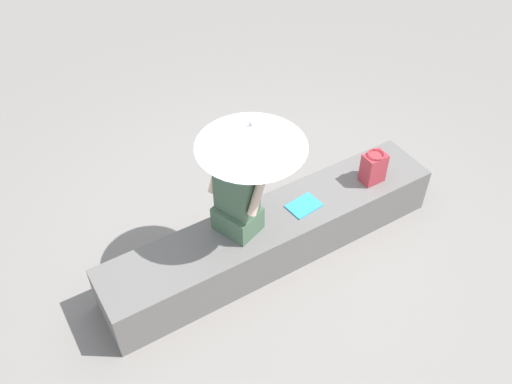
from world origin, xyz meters
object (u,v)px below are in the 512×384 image
at_px(person_seated, 237,194).
at_px(parasol, 251,136).
at_px(magazine, 304,206).
at_px(handbag_black, 373,168).

bearing_deg(person_seated, parasol, -39.39).
bearing_deg(magazine, parasol, 172.41).
distance_m(person_seated, magazine, 0.72).
xyz_separation_m(parasol, handbag_black, (1.23, -0.05, -0.82)).
bearing_deg(magazine, person_seated, 165.67).
distance_m(person_seated, parasol, 0.59).
bearing_deg(parasol, handbag_black, -2.44).
bearing_deg(person_seated, handbag_black, -5.45).
xyz_separation_m(person_seated, magazine, (0.61, -0.08, -0.38)).
bearing_deg(handbag_black, person_seated, 174.55).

